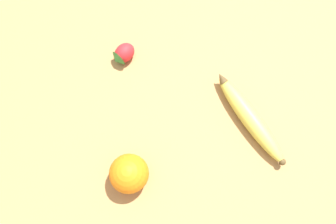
% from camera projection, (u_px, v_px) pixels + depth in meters
% --- Properties ---
extents(ground_plane, '(3.00, 3.00, 0.00)m').
position_uv_depth(ground_plane, '(191.00, 111.00, 0.70)').
color(ground_plane, '#A87A47').
extents(banana, '(0.22, 0.10, 0.04)m').
position_uv_depth(banana, '(250.00, 118.00, 0.68)').
color(banana, '#DBCC4C').
rests_on(banana, ground_plane).
extents(orange, '(0.08, 0.08, 0.08)m').
position_uv_depth(orange, '(129.00, 174.00, 0.62)').
color(orange, orange).
rests_on(orange, ground_plane).
extents(strawberry, '(0.06, 0.06, 0.04)m').
position_uv_depth(strawberry, '(123.00, 54.00, 0.72)').
color(strawberry, red).
rests_on(strawberry, ground_plane).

